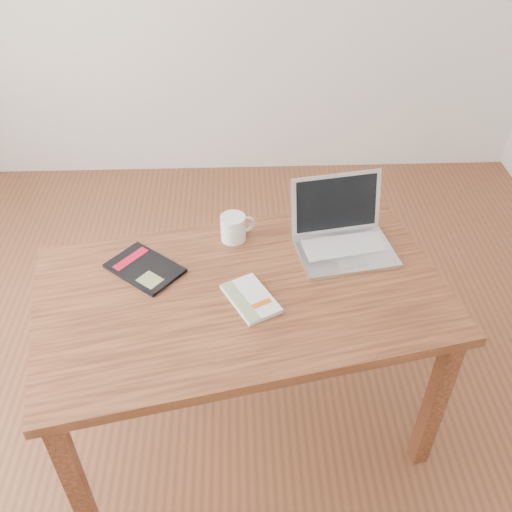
{
  "coord_description": "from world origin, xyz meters",
  "views": [
    {
      "loc": [
        0.13,
        -1.46,
        2.08
      ],
      "look_at": [
        0.18,
        0.0,
        0.85
      ],
      "focal_mm": 40.0,
      "sensor_mm": 36.0,
      "label": 1
    }
  ],
  "objects_px": {
    "desk": "(242,309)",
    "white_guidebook": "(251,299)",
    "laptop": "(342,234)",
    "coffee_mug": "(234,227)",
    "black_guidebook": "(145,268)"
  },
  "relations": [
    {
      "from": "black_guidebook",
      "to": "laptop",
      "type": "bearing_deg",
      "value": -40.98
    },
    {
      "from": "black_guidebook",
      "to": "white_guidebook",
      "type": "bearing_deg",
      "value": -74.63
    },
    {
      "from": "white_guidebook",
      "to": "laptop",
      "type": "relative_size",
      "value": 0.62
    },
    {
      "from": "laptop",
      "to": "coffee_mug",
      "type": "bearing_deg",
      "value": 162.07
    },
    {
      "from": "white_guidebook",
      "to": "laptop",
      "type": "xyz_separation_m",
      "value": [
        0.34,
        0.28,
        0.04
      ]
    },
    {
      "from": "laptop",
      "to": "desk",
      "type": "bearing_deg",
      "value": -158.16
    },
    {
      "from": "white_guidebook",
      "to": "black_guidebook",
      "type": "distance_m",
      "value": 0.41
    },
    {
      "from": "desk",
      "to": "white_guidebook",
      "type": "xyz_separation_m",
      "value": [
        0.03,
        -0.05,
        0.1
      ]
    },
    {
      "from": "desk",
      "to": "black_guidebook",
      "type": "xyz_separation_m",
      "value": [
        -0.34,
        0.12,
        0.1
      ]
    },
    {
      "from": "desk",
      "to": "white_guidebook",
      "type": "height_order",
      "value": "white_guidebook"
    },
    {
      "from": "white_guidebook",
      "to": "black_guidebook",
      "type": "height_order",
      "value": "white_guidebook"
    },
    {
      "from": "white_guidebook",
      "to": "laptop",
      "type": "distance_m",
      "value": 0.45
    },
    {
      "from": "black_guidebook",
      "to": "coffee_mug",
      "type": "xyz_separation_m",
      "value": [
        0.32,
        0.17,
        0.05
      ]
    },
    {
      "from": "black_guidebook",
      "to": "laptop",
      "type": "distance_m",
      "value": 0.72
    },
    {
      "from": "desk",
      "to": "laptop",
      "type": "bearing_deg",
      "value": 20.05
    }
  ]
}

